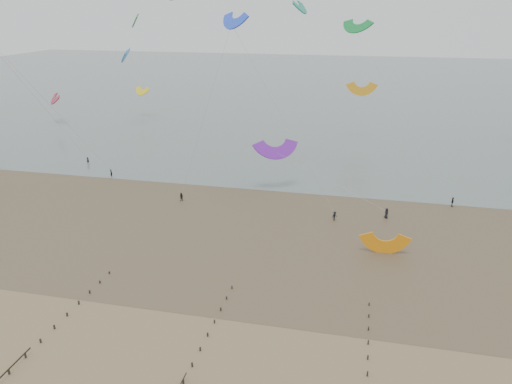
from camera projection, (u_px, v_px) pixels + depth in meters
ground at (170, 339)px, 56.72m from camera, size 500.00×500.00×0.00m
sea_and_shore at (222, 218)px, 88.97m from camera, size 500.00×665.00×0.03m
kitesurfer_lead at (111, 173)px, 110.23m from camera, size 0.76×0.66×1.76m
kitesurfers at (392, 201)px, 94.42m from camera, size 112.29×22.38×1.89m
grounded_kite at (384, 253)px, 76.55m from camera, size 6.65×5.33×3.50m
kites_airborne at (253, 62)px, 132.91m from camera, size 227.15×107.49×38.23m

